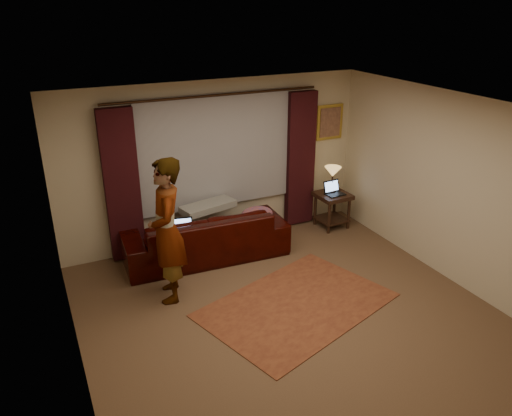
{
  "coord_description": "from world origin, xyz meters",
  "views": [
    {
      "loc": [
        -2.66,
        -4.6,
        3.73
      ],
      "look_at": [
        0.1,
        1.2,
        1.0
      ],
      "focal_mm": 35.0,
      "sensor_mm": 36.0,
      "label": 1
    }
  ],
  "objects_px": {
    "end_table": "(332,210)",
    "tiffany_lamp": "(332,180)",
    "sofa": "(205,227)",
    "person": "(167,231)",
    "laptop_sofa": "(182,230)",
    "laptop_table": "(335,188)"
  },
  "relations": [
    {
      "from": "end_table",
      "to": "tiffany_lamp",
      "type": "height_order",
      "value": "tiffany_lamp"
    },
    {
      "from": "sofa",
      "to": "person",
      "type": "xyz_separation_m",
      "value": [
        -0.81,
        -0.87,
        0.47
      ]
    },
    {
      "from": "laptop_sofa",
      "to": "sofa",
      "type": "bearing_deg",
      "value": 38.25
    },
    {
      "from": "laptop_sofa",
      "to": "end_table",
      "type": "relative_size",
      "value": 0.6
    },
    {
      "from": "sofa",
      "to": "end_table",
      "type": "xyz_separation_m",
      "value": [
        2.37,
        0.08,
        -0.19
      ]
    },
    {
      "from": "end_table",
      "to": "person",
      "type": "height_order",
      "value": "person"
    },
    {
      "from": "laptop_table",
      "to": "person",
      "type": "distance_m",
      "value": 3.31
    },
    {
      "from": "sofa",
      "to": "tiffany_lamp",
      "type": "height_order",
      "value": "tiffany_lamp"
    },
    {
      "from": "end_table",
      "to": "sofa",
      "type": "bearing_deg",
      "value": -178.09
    },
    {
      "from": "tiffany_lamp",
      "to": "sofa",
      "type": "bearing_deg",
      "value": -176.4
    },
    {
      "from": "person",
      "to": "laptop_sofa",
      "type": "bearing_deg",
      "value": 163.1
    },
    {
      "from": "laptop_sofa",
      "to": "laptop_table",
      "type": "relative_size",
      "value": 1.09
    },
    {
      "from": "tiffany_lamp",
      "to": "laptop_table",
      "type": "relative_size",
      "value": 1.35
    },
    {
      "from": "laptop_sofa",
      "to": "tiffany_lamp",
      "type": "height_order",
      "value": "tiffany_lamp"
    },
    {
      "from": "end_table",
      "to": "tiffany_lamp",
      "type": "xyz_separation_m",
      "value": [
        0.02,
        0.07,
        0.54
      ]
    },
    {
      "from": "sofa",
      "to": "laptop_table",
      "type": "xyz_separation_m",
      "value": [
        2.37,
        0.02,
        0.23
      ]
    },
    {
      "from": "sofa",
      "to": "end_table",
      "type": "bearing_deg",
      "value": -174.87
    },
    {
      "from": "sofa",
      "to": "end_table",
      "type": "relative_size",
      "value": 4.02
    },
    {
      "from": "sofa",
      "to": "person",
      "type": "relative_size",
      "value": 1.28
    },
    {
      "from": "end_table",
      "to": "tiffany_lamp",
      "type": "distance_m",
      "value": 0.54
    },
    {
      "from": "laptop_sofa",
      "to": "laptop_table",
      "type": "height_order",
      "value": "laptop_table"
    },
    {
      "from": "end_table",
      "to": "laptop_sofa",
      "type": "bearing_deg",
      "value": -174.35
    }
  ]
}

